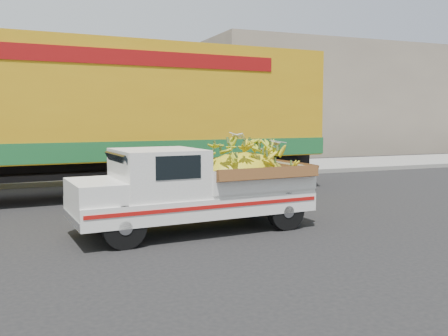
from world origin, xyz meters
name	(u,v)px	position (x,y,z in m)	size (l,w,h in m)	color
ground	(156,238)	(0.00, 0.00, 0.00)	(100.00, 100.00, 0.00)	black
curb	(95,182)	(0.00, 7.26, 0.07)	(60.00, 0.25, 0.15)	gray
sidewalk	(87,174)	(0.00, 9.36, 0.07)	(60.00, 4.00, 0.14)	gray
building_right	(325,100)	(14.00, 16.26, 3.00)	(14.00, 6.00, 6.00)	gray
pickup_truck	(210,186)	(1.06, 0.26, 0.78)	(4.25, 1.83, 1.45)	black
semi_trailer	(101,112)	(-0.15, 4.82, 2.12)	(12.04, 3.24, 3.80)	black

